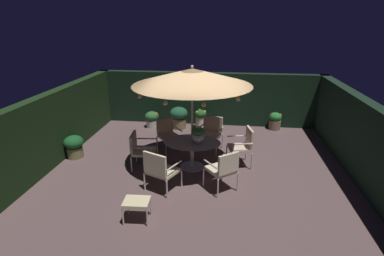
% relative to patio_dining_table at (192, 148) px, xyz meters
% --- Properties ---
extents(ground_plane, '(8.06, 7.84, 0.02)m').
position_rel_patio_dining_table_xyz_m(ground_plane, '(0.18, -0.21, -0.57)').
color(ground_plane, brown).
extents(hedge_backdrop_rear, '(8.06, 0.30, 1.88)m').
position_rel_patio_dining_table_xyz_m(hedge_backdrop_rear, '(0.18, 3.56, 0.38)').
color(hedge_backdrop_rear, black).
rests_on(hedge_backdrop_rear, ground_plane).
extents(hedge_backdrop_left, '(0.30, 7.84, 1.88)m').
position_rel_patio_dining_table_xyz_m(hedge_backdrop_left, '(-3.70, -0.21, 0.38)').
color(hedge_backdrop_left, black).
rests_on(hedge_backdrop_left, ground_plane).
extents(hedge_backdrop_right, '(0.30, 7.84, 1.88)m').
position_rel_patio_dining_table_xyz_m(hedge_backdrop_right, '(4.06, -0.21, 0.38)').
color(hedge_backdrop_right, black).
rests_on(hedge_backdrop_right, ground_plane).
extents(patio_dining_table, '(1.45, 1.12, 0.72)m').
position_rel_patio_dining_table_xyz_m(patio_dining_table, '(0.00, 0.00, 0.00)').
color(patio_dining_table, silver).
rests_on(patio_dining_table, ground_plane).
extents(patio_umbrella, '(2.86, 2.86, 2.64)m').
position_rel_patio_dining_table_xyz_m(patio_umbrella, '(0.00, -0.00, 1.81)').
color(patio_umbrella, silver).
rests_on(patio_umbrella, ground_plane).
extents(centerpiece_planter, '(0.33, 0.33, 0.47)m').
position_rel_patio_dining_table_xyz_m(centerpiece_planter, '(0.17, -0.11, 0.44)').
color(centerpiece_planter, beige).
rests_on(centerpiece_planter, patio_dining_table).
extents(patio_chair_north, '(0.68, 0.69, 1.03)m').
position_rel_patio_dining_table_xyz_m(patio_chair_north, '(1.30, 0.29, 0.04)').
color(patio_chair_north, beige).
rests_on(patio_chair_north, ground_plane).
extents(patio_chair_northeast, '(0.79, 0.74, 0.96)m').
position_rel_patio_dining_table_xyz_m(patio_chair_northeast, '(0.40, 1.27, 0.00)').
color(patio_chair_northeast, silver).
rests_on(patio_chair_northeast, ground_plane).
extents(patio_chair_east, '(0.81, 0.81, 0.92)m').
position_rel_patio_dining_table_xyz_m(patio_chair_east, '(-0.85, 1.03, -0.03)').
color(patio_chair_east, silver).
rests_on(patio_chair_east, ground_plane).
extents(patio_chair_southeast, '(0.67, 0.68, 0.92)m').
position_rel_patio_dining_table_xyz_m(patio_chair_southeast, '(-1.33, -0.13, -0.03)').
color(patio_chair_southeast, beige).
rests_on(patio_chair_southeast, ground_plane).
extents(patio_chair_south, '(0.84, 0.81, 0.97)m').
position_rel_patio_dining_table_xyz_m(patio_chair_south, '(-0.57, -1.21, -0.01)').
color(patio_chair_south, beige).
rests_on(patio_chair_south, ground_plane).
extents(patio_chair_southwest, '(0.81, 0.81, 0.97)m').
position_rel_patio_dining_table_xyz_m(patio_chair_southwest, '(0.82, -1.04, 0.02)').
color(patio_chair_southwest, beige).
rests_on(patio_chair_southwest, ground_plane).
extents(ottoman_footrest, '(0.51, 0.41, 0.44)m').
position_rel_patio_dining_table_xyz_m(ottoman_footrest, '(-0.77, -2.30, -0.18)').
color(ottoman_footrest, beige).
rests_on(ottoman_footrest, ground_plane).
extents(potted_plant_back_center, '(0.53, 0.53, 0.64)m').
position_rel_patio_dining_table_xyz_m(potted_plant_back_center, '(-3.32, 0.20, -0.21)').
color(potted_plant_back_center, olive).
rests_on(potted_plant_back_center, ground_plane).
extents(potted_plant_back_left, '(0.49, 0.49, 0.58)m').
position_rel_patio_dining_table_xyz_m(potted_plant_back_left, '(-1.80, 2.89, -0.25)').
color(potted_plant_back_left, beige).
rests_on(potted_plant_back_left, ground_plane).
extents(potted_plant_front_corner, '(0.43, 0.43, 0.60)m').
position_rel_patio_dining_table_xyz_m(potted_plant_front_corner, '(2.52, 3.21, -0.24)').
color(potted_plant_front_corner, '#7C654F').
rests_on(potted_plant_front_corner, ground_plane).
extents(potted_plant_back_right, '(0.63, 0.63, 0.76)m').
position_rel_patio_dining_table_xyz_m(potted_plant_back_right, '(-0.84, 2.94, -0.15)').
color(potted_plant_back_right, olive).
rests_on(potted_plant_back_right, ground_plane).
extents(potted_plant_right_near, '(0.41, 0.41, 0.66)m').
position_rel_patio_dining_table_xyz_m(potted_plant_right_near, '(-0.08, 3.05, -0.19)').
color(potted_plant_right_near, beige).
rests_on(potted_plant_right_near, ground_plane).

